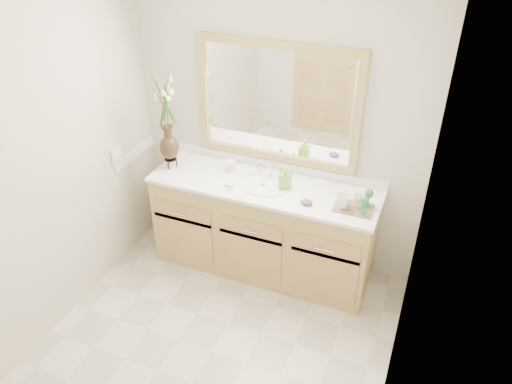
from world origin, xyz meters
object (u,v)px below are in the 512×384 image
at_px(tumbler, 231,166).
at_px(tray, 354,208).
at_px(soap_bottle, 285,178).
at_px(flower_vase, 165,109).

xyz_separation_m(tumbler, tray, (1.06, -0.16, -0.04)).
bearing_deg(soap_bottle, tumbler, 172.73).
bearing_deg(flower_vase, tray, -1.51).
xyz_separation_m(soap_bottle, tray, (0.56, -0.09, -0.08)).
bearing_deg(flower_vase, soap_bottle, 2.80).
relative_size(tumbler, tray, 0.33).
height_order(tumbler, tray, tumbler).
distance_m(tumbler, soap_bottle, 0.50).
height_order(flower_vase, tumbler, flower_vase).
height_order(flower_vase, tray, flower_vase).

